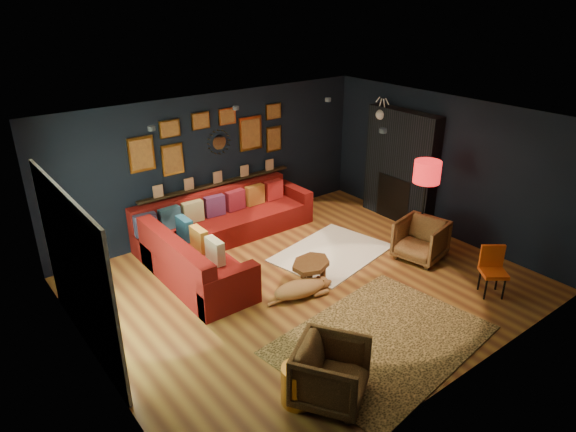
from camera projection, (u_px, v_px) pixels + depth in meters
floor at (307, 285)px, 8.12m from camera, size 6.50×6.50×0.00m
room_walls at (309, 191)px, 7.48m from camera, size 6.50×6.50×6.50m
sectional at (215, 237)px, 8.96m from camera, size 3.41×2.69×0.86m
ledge at (218, 183)px, 9.69m from camera, size 3.20×0.12×0.04m
gallery_wall at (213, 137)px, 9.35m from camera, size 3.15×0.04×1.02m
sunburst_mirror at (219, 142)px, 9.46m from camera, size 0.47×0.16×0.47m
fireplace at (400, 170)px, 10.08m from camera, size 0.31×1.60×2.20m
deer_head at (387, 113)px, 10.05m from camera, size 0.50×0.28×0.45m
sliding_door at (77, 272)px, 6.32m from camera, size 0.06×2.80×2.20m
ceiling_spots at (276, 115)px, 7.66m from camera, size 3.30×2.50×0.06m
shag_rug at (331, 253)px, 9.07m from camera, size 2.20×1.79×0.03m
leopard_rug at (381, 340)px, 6.84m from camera, size 3.01×2.32×0.02m
coffee_table at (311, 266)px, 8.03m from camera, size 0.88×0.78×0.37m
pouf at (202, 273)px, 8.06m from camera, size 0.53×0.53×0.35m
armchair_left at (331, 371)px, 5.72m from camera, size 1.04×1.02×0.79m
armchair_right at (421, 238)px, 8.77m from camera, size 0.84×0.88×0.77m
gold_stool at (298, 385)px, 5.74m from camera, size 0.38×0.38×0.48m
orange_chair at (493, 267)px, 7.75m from camera, size 0.51×0.51×0.77m
floor_lamp at (427, 176)px, 8.67m from camera, size 0.46×0.46×1.66m
dog at (300, 286)px, 7.72m from camera, size 1.23×0.77×0.36m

